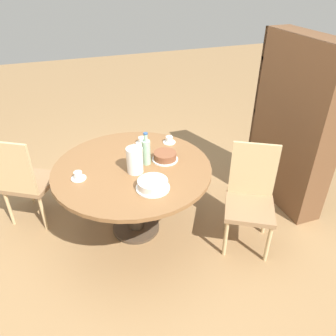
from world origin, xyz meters
TOP-DOWN VIEW (x-y plane):
  - ground_plane at (0.00, 0.00)m, footprint 14.00×14.00m
  - dining_table at (0.00, 0.00)m, footprint 1.39×1.39m
  - chair_a at (-0.48, -0.93)m, footprint 0.58×0.58m
  - chair_b at (0.47, 0.94)m, footprint 0.57×0.57m
  - bookshelf at (-0.01, 1.65)m, footprint 1.02×0.28m
  - coffee_pot at (0.08, 0.01)m, footprint 0.14×0.14m
  - water_bottle at (-0.01, 0.14)m, footprint 0.08×0.08m
  - cake_main at (0.37, 0.08)m, footprint 0.27×0.27m
  - cake_second at (-0.02, 0.31)m, footprint 0.24×0.24m
  - cup_a at (-0.39, 0.20)m, footprint 0.12×0.12m
  - cup_b at (-0.32, 0.46)m, footprint 0.12×0.12m
  - cup_c at (0.03, -0.46)m, footprint 0.12×0.12m

SIDE VIEW (x-z plane):
  - ground_plane at x=0.00m, z-range 0.00..0.00m
  - chair_a at x=-0.48m, z-range 0.01..0.96m
  - chair_b at x=0.47m, z-range 0.01..0.96m
  - dining_table at x=0.00m, z-range 0.24..0.96m
  - cup_a at x=-0.39m, z-range 0.71..0.78m
  - cup_b at x=-0.32m, z-range 0.71..0.78m
  - cup_c at x=0.03m, z-range 0.71..0.78m
  - cake_second at x=-0.02m, z-range 0.72..0.79m
  - cake_main at x=0.37m, z-range 0.72..0.79m
  - coffee_pot at x=0.08m, z-range 0.71..0.97m
  - water_bottle at x=-0.01m, z-range 0.69..0.99m
  - bookshelf at x=-0.01m, z-range 0.01..1.72m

